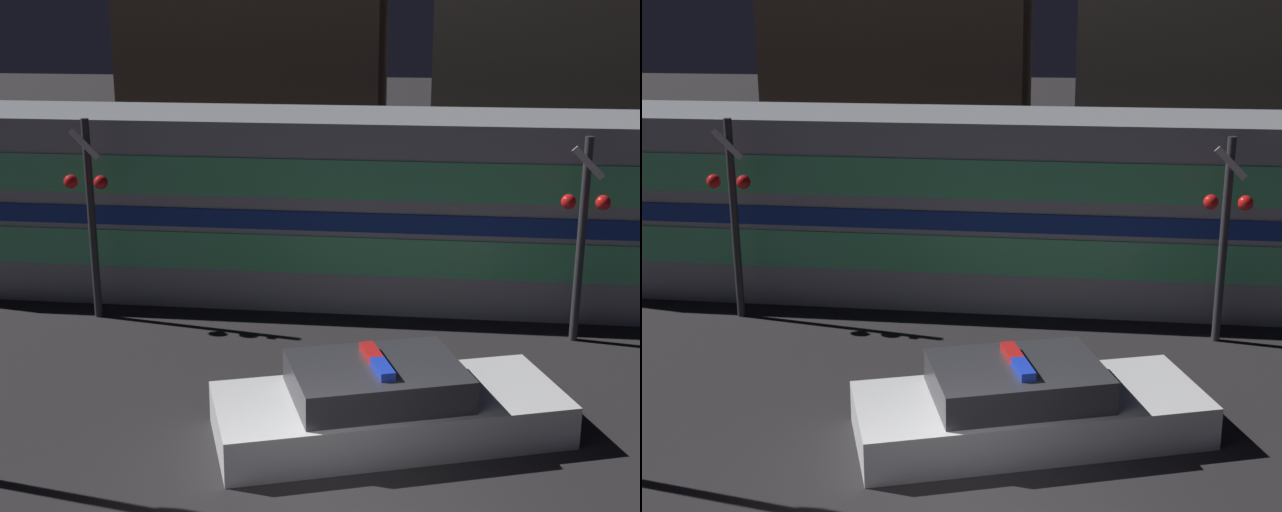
{
  "view_description": "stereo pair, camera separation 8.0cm",
  "coord_description": "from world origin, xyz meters",
  "views": [
    {
      "loc": [
        1.02,
        -8.75,
        5.93
      ],
      "look_at": [
        -0.79,
        5.75,
        1.66
      ],
      "focal_mm": 50.0,
      "sensor_mm": 36.0,
      "label": 1
    },
    {
      "loc": [
        1.1,
        -8.74,
        5.93
      ],
      "look_at": [
        -0.79,
        5.75,
        1.66
      ],
      "focal_mm": 50.0,
      "sensor_mm": 36.0,
      "label": 2
    }
  ],
  "objects": [
    {
      "name": "police_car",
      "position": [
        0.53,
        2.59,
        0.44
      ],
      "size": [
        5.2,
        3.41,
        1.2
      ],
      "rotation": [
        0.0,
        0.0,
        0.34
      ],
      "color": "silver",
      "rests_on": "ground_plane"
    },
    {
      "name": "crossing_signal_near",
      "position": [
        3.68,
        6.57,
        2.08
      ],
      "size": [
        0.83,
        0.35,
        3.66
      ],
      "color": "#2D2D33",
      "rests_on": "ground_plane"
    },
    {
      "name": "building_left",
      "position": [
        -4.01,
        17.22,
        4.94
      ],
      "size": [
        7.21,
        4.54,
        9.88
      ],
      "color": "brown",
      "rests_on": "ground_plane"
    },
    {
      "name": "train",
      "position": [
        -2.16,
        8.9,
        1.84
      ],
      "size": [
        16.21,
        2.96,
        3.68
      ],
      "color": "#999EA5",
      "rests_on": "ground_plane"
    },
    {
      "name": "crossing_signal_far",
      "position": [
        -5.22,
        6.7,
        2.16
      ],
      "size": [
        0.83,
        0.35,
        3.8
      ],
      "color": "#2D2D33",
      "rests_on": "ground_plane"
    },
    {
      "name": "building_center",
      "position": [
        4.93,
        17.13,
        4.36
      ],
      "size": [
        7.89,
        4.86,
        8.72
      ],
      "color": "#726656",
      "rests_on": "ground_plane"
    }
  ]
}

